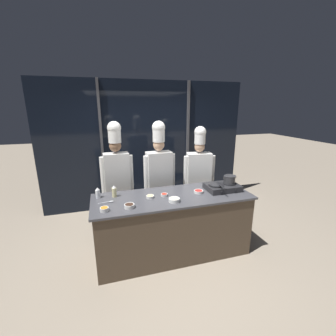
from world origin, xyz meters
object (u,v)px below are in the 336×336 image
object	(u,v)px
prep_bowl_chicken	(174,200)
prep_bowl_chili_flakes	(164,195)
prep_bowl_carrots	(104,209)
prep_bowl_bell_pepper	(198,191)
serving_spoon_slotted	(109,202)
prep_bowl_ginger	(150,196)
chef_head	(117,171)
squeeze_bottle_oil	(114,191)
frying_pan	(216,183)
prep_bowl_soy_glaze	(129,206)
stock_pot	(230,179)
chef_sous	(159,169)
squeeze_bottle_clear	(98,193)
chef_line	(199,170)
portable_stove	(222,187)

from	to	relation	value
prep_bowl_chicken	prep_bowl_chili_flakes	distance (m)	0.24
prep_bowl_carrots	prep_bowl_chicken	bearing A→B (deg)	1.58
prep_bowl_bell_pepper	serving_spoon_slotted	size ratio (longest dim) A/B	0.66
prep_bowl_bell_pepper	prep_bowl_ginger	bearing A→B (deg)	178.73
prep_bowl_bell_pepper	chef_head	distance (m)	1.39
squeeze_bottle_oil	prep_bowl_ginger	world-z (taller)	squeeze_bottle_oil
frying_pan	serving_spoon_slotted	bearing A→B (deg)	179.12
prep_bowl_soy_glaze	serving_spoon_slotted	bearing A→B (deg)	135.10
stock_pot	prep_bowl_carrots	size ratio (longest dim) A/B	1.87
prep_bowl_carrots	squeeze_bottle_oil	bearing A→B (deg)	71.12
prep_bowl_ginger	chef_sous	xyz separation A→B (m)	(0.31, 0.70, 0.18)
prep_bowl_carrots	chef_sous	xyz separation A→B (m)	(0.94, 0.94, 0.17)
frying_pan	serving_spoon_slotted	xyz separation A→B (m)	(-1.58, 0.02, -0.11)
prep_bowl_chicken	prep_bowl_carrots	world-z (taller)	same
squeeze_bottle_clear	chef_line	xyz separation A→B (m)	(1.76, 0.50, 0.05)
stock_pot	prep_bowl_bell_pepper	distance (m)	0.54
stock_pot	prep_bowl_ginger	xyz separation A→B (m)	(-1.25, 0.01, -0.14)
portable_stove	stock_pot	xyz separation A→B (m)	(0.12, 0.00, 0.12)
portable_stove	prep_bowl_chili_flakes	world-z (taller)	portable_stove
chef_head	squeeze_bottle_oil	bearing A→B (deg)	79.09
squeeze_bottle_oil	chef_head	distance (m)	0.60
prep_bowl_carrots	prep_bowl_soy_glaze	size ratio (longest dim) A/B	0.82
stock_pot	squeeze_bottle_oil	distance (m)	1.74
stock_pot	squeeze_bottle_clear	distance (m)	1.97
serving_spoon_slotted	frying_pan	bearing A→B (deg)	-0.88
prep_bowl_soy_glaze	prep_bowl_carrots	bearing A→B (deg)	-178.25
frying_pan	chef_head	size ratio (longest dim) A/B	0.21
stock_pot	prep_bowl_soy_glaze	bearing A→B (deg)	-171.87
prep_bowl_chicken	chef_sous	distance (m)	0.93
squeeze_bottle_clear	chef_sous	xyz separation A→B (m)	(1.02, 0.49, 0.13)
prep_bowl_carrots	prep_bowl_ginger	distance (m)	0.68
prep_bowl_chili_flakes	prep_bowl_bell_pepper	size ratio (longest dim) A/B	0.72
prep_bowl_soy_glaze	chef_head	world-z (taller)	chef_head
squeeze_bottle_oil	prep_bowl_carrots	size ratio (longest dim) A/B	1.59
prep_bowl_soy_glaze	prep_bowl_chili_flakes	bearing A→B (deg)	24.98
prep_bowl_ginger	chef_head	world-z (taller)	chef_head
prep_bowl_bell_pepper	serving_spoon_slotted	bearing A→B (deg)	178.92
frying_pan	chef_line	world-z (taller)	chef_line
stock_pot	chef_head	xyz separation A→B (m)	(-1.64, 0.78, 0.06)
chef_line	portable_stove	bearing A→B (deg)	105.82
squeeze_bottle_oil	prep_bowl_chili_flakes	size ratio (longest dim) A/B	1.73
squeeze_bottle_oil	chef_line	xyz separation A→B (m)	(1.54, 0.53, 0.04)
frying_pan	prep_bowl_soy_glaze	xyz separation A→B (m)	(-1.34, -0.22, -0.09)
squeeze_bottle_clear	prep_bowl_ginger	size ratio (longest dim) A/B	1.38
frying_pan	prep_bowl_chicken	distance (m)	0.77
squeeze_bottle_clear	prep_bowl_chicken	xyz separation A→B (m)	(0.99, -0.43, -0.04)
stock_pot	serving_spoon_slotted	bearing A→B (deg)	179.39
prep_bowl_ginger	chef_head	size ratio (longest dim) A/B	0.06
portable_stove	serving_spoon_slotted	distance (m)	1.70
chef_line	stock_pot	bearing A→B (deg)	114.65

